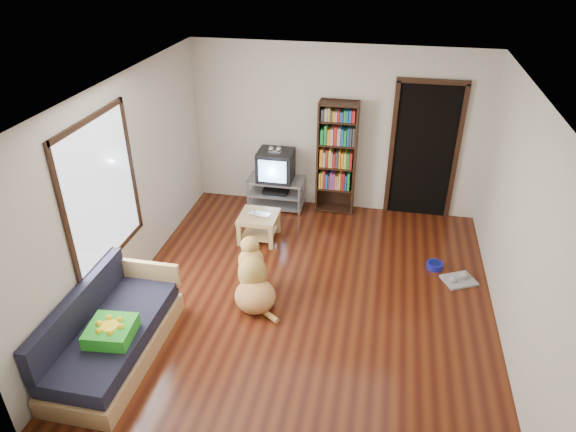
% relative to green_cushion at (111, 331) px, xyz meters
% --- Properties ---
extents(ground, '(5.00, 5.00, 0.00)m').
position_rel_green_cushion_xyz_m(ground, '(1.75, 1.54, -0.49)').
color(ground, '#53210E').
rests_on(ground, ground).
extents(ceiling, '(5.00, 5.00, 0.00)m').
position_rel_green_cushion_xyz_m(ceiling, '(1.75, 1.54, 2.11)').
color(ceiling, white).
rests_on(ceiling, ground).
extents(wall_back, '(4.50, 0.00, 4.50)m').
position_rel_green_cushion_xyz_m(wall_back, '(1.75, 4.04, 0.81)').
color(wall_back, beige).
rests_on(wall_back, ground).
extents(wall_front, '(4.50, 0.00, 4.50)m').
position_rel_green_cushion_xyz_m(wall_front, '(1.75, -0.96, 0.81)').
color(wall_front, beige).
rests_on(wall_front, ground).
extents(wall_left, '(0.00, 5.00, 5.00)m').
position_rel_green_cushion_xyz_m(wall_left, '(-0.50, 1.54, 0.81)').
color(wall_left, beige).
rests_on(wall_left, ground).
extents(wall_right, '(0.00, 5.00, 5.00)m').
position_rel_green_cushion_xyz_m(wall_right, '(4.00, 1.54, 0.81)').
color(wall_right, beige).
rests_on(wall_right, ground).
extents(green_cushion, '(0.48, 0.48, 0.15)m').
position_rel_green_cushion_xyz_m(green_cushion, '(0.00, 0.00, 0.00)').
color(green_cushion, green).
rests_on(green_cushion, sofa).
extents(laptop, '(0.33, 0.25, 0.02)m').
position_rel_green_cushion_xyz_m(laptop, '(0.82, 2.74, -0.08)').
color(laptop, silver).
rests_on(laptop, coffee_table).
extents(dog_bowl, '(0.22, 0.22, 0.08)m').
position_rel_green_cushion_xyz_m(dog_bowl, '(3.34, 2.51, -0.45)').
color(dog_bowl, '#16199C').
rests_on(dog_bowl, ground).
extents(grey_rag, '(0.50, 0.47, 0.03)m').
position_rel_green_cushion_xyz_m(grey_rag, '(3.64, 2.26, -0.48)').
color(grey_rag, gray).
rests_on(grey_rag, ground).
extents(window, '(0.03, 1.46, 1.70)m').
position_rel_green_cushion_xyz_m(window, '(-0.48, 1.04, 1.01)').
color(window, white).
rests_on(window, wall_left).
extents(doorway, '(1.03, 0.05, 2.19)m').
position_rel_green_cushion_xyz_m(doorway, '(3.10, 4.02, 0.63)').
color(doorway, black).
rests_on(doorway, wall_back).
extents(tv_stand, '(0.90, 0.45, 0.50)m').
position_rel_green_cushion_xyz_m(tv_stand, '(0.85, 3.79, -0.22)').
color(tv_stand, '#99999E').
rests_on(tv_stand, ground).
extents(crt_tv, '(0.55, 0.52, 0.58)m').
position_rel_green_cushion_xyz_m(crt_tv, '(0.85, 3.81, 0.25)').
color(crt_tv, black).
rests_on(crt_tv, tv_stand).
extents(bookshelf, '(0.60, 0.30, 1.80)m').
position_rel_green_cushion_xyz_m(bookshelf, '(1.80, 3.88, 0.51)').
color(bookshelf, black).
rests_on(bookshelf, ground).
extents(sofa, '(0.80, 1.80, 0.80)m').
position_rel_green_cushion_xyz_m(sofa, '(-0.12, 0.16, -0.23)').
color(sofa, tan).
rests_on(sofa, ground).
extents(coffee_table, '(0.55, 0.55, 0.40)m').
position_rel_green_cushion_xyz_m(coffee_table, '(0.82, 2.77, -0.21)').
color(coffee_table, tan).
rests_on(coffee_table, ground).
extents(dog, '(0.68, 0.89, 0.80)m').
position_rel_green_cushion_xyz_m(dog, '(1.11, 1.37, -0.20)').
color(dog, tan).
rests_on(dog, ground).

